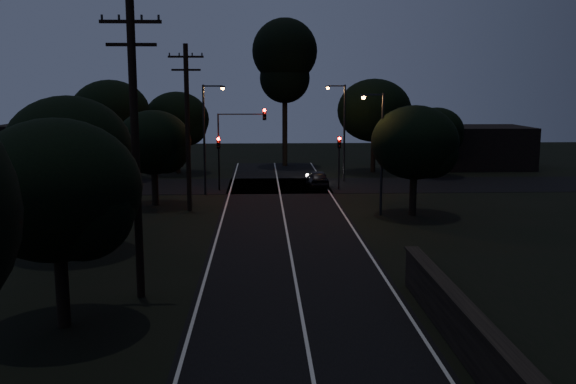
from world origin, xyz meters
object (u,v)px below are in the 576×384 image
car (317,179)px  tall_pine (285,60)px  streetlight_c (379,145)px  utility_pole_mid (135,147)px  signal_mast (241,134)px  signal_right (339,153)px  streetlight_a (207,132)px  utility_pole_far (187,125)px  signal_left (219,153)px  streetlight_b (342,126)px

car → tall_pine: bearing=-83.3°
tall_pine → streetlight_c: (4.83, -25.00, -6.04)m
utility_pole_mid → signal_mast: size_ratio=1.76×
signal_right → streetlight_a: 10.26m
utility_pole_far → signal_left: (1.40, 7.99, -2.65)m
tall_pine → signal_left: (-5.60, -15.01, -7.55)m
streetlight_a → car: size_ratio=2.07×
tall_pine → streetlight_b: tall_pine is taller
signal_left → signal_right: size_ratio=1.00×
tall_pine → signal_mast: 16.65m
signal_left → signal_mast: size_ratio=0.66×
utility_pole_mid → signal_mast: (3.09, 24.99, -1.40)m
utility_pole_mid → car: bearing=71.0°
utility_pole_far → utility_pole_mid: bearing=-90.0°
signal_left → streetlight_a: 2.77m
utility_pole_far → tall_pine: (7.00, 23.00, 4.91)m
signal_left → streetlight_c: (10.43, -9.99, 1.51)m
signal_mast → streetlight_c: 13.28m
utility_pole_mid → tall_pine: tall_pine is taller
tall_pine → signal_right: tall_pine is taller
utility_pole_far → streetlight_b: bearing=46.7°
utility_pole_mid → car: utility_pole_mid is taller
utility_pole_far → streetlight_b: 16.51m
tall_pine → signal_right: bearing=-76.5°
streetlight_c → tall_pine: bearing=100.9°
utility_pole_far → signal_mast: size_ratio=1.68×
signal_right → car: 3.00m
utility_pole_mid → tall_pine: 40.87m
streetlight_c → car: size_ratio=1.94×
car → streetlight_a: bearing=20.0°
tall_pine → streetlight_a: (-6.31, -17.00, -5.75)m
signal_mast → car: size_ratio=1.62×
streetlight_c → car: 12.27m
utility_pole_far → streetlight_b: (11.31, 12.00, -0.85)m
signal_left → car: bearing=10.2°
utility_pole_mid → utility_pole_far: 17.00m
tall_pine → streetlight_b: bearing=-68.6°
streetlight_b → car: bearing=-130.5°
utility_pole_mid → signal_mast: 25.22m
signal_left → signal_mast: (1.69, 0.00, 1.50)m
signal_mast → streetlight_c: (8.74, -9.99, 0.01)m
utility_pole_mid → streetlight_a: utility_pole_mid is taller
streetlight_b → signal_mast: bearing=-154.0°
signal_left → car: (7.67, 1.39, -2.18)m
utility_pole_mid → streetlight_b: utility_pole_mid is taller
utility_pole_mid → streetlight_c: 19.15m
utility_pole_mid → streetlight_b: size_ratio=1.38×
signal_mast → streetlight_a: 3.13m
utility_pole_mid → utility_pole_far: utility_pole_mid is taller
streetlight_c → signal_left: bearing=136.2°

